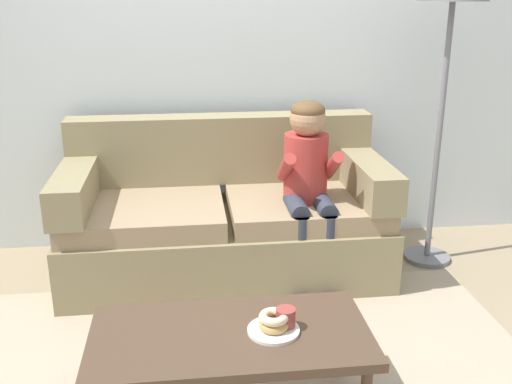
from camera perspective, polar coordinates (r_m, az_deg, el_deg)
ground at (r=3.11m, az=-1.55°, el=-14.26°), size 10.00×10.00×0.00m
wall_back at (r=4.01m, az=-3.72°, el=14.59°), size 8.00×0.10×2.80m
area_rug at (r=2.90m, az=-1.06°, el=-16.85°), size 2.77×1.78×0.01m
couch at (r=3.70m, az=-2.97°, el=-2.62°), size 1.95×0.90×0.94m
coffee_table at (r=2.45m, az=-2.47°, el=-14.14°), size 1.12×0.56×0.40m
person_child at (r=3.46m, az=5.04°, el=1.56°), size 0.34×0.58×1.10m
plate at (r=2.43m, az=1.69°, el=-13.15°), size 0.21×0.21×0.01m
donut at (r=2.42m, az=1.70°, el=-12.64°), size 0.17×0.17×0.04m
donut_second at (r=2.40m, az=1.71°, el=-11.91°), size 0.16×0.16×0.04m
mug at (r=2.43m, az=2.86°, el=-12.08°), size 0.08×0.08×0.09m
toy_controller at (r=3.10m, az=-9.45°, el=-14.05°), size 0.23×0.09×0.05m
floor_lamp at (r=3.76m, az=18.38°, el=16.90°), size 0.41×0.41×1.90m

